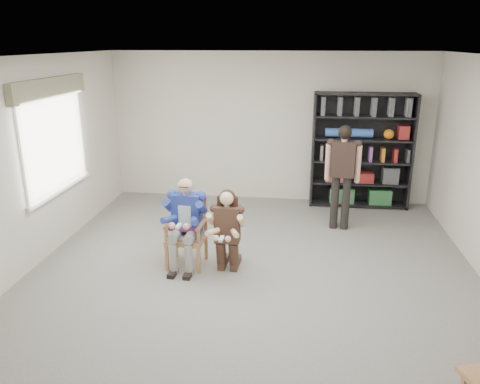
% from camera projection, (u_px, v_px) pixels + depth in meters
% --- Properties ---
extents(room_shell, '(6.00, 7.00, 2.80)m').
position_uv_depth(room_shell, '(250.00, 180.00, 5.54)').
color(room_shell, silver).
rests_on(room_shell, ground).
extents(floor, '(6.00, 7.00, 0.01)m').
position_uv_depth(floor, '(250.00, 285.00, 5.97)').
color(floor, slate).
rests_on(floor, ground).
extents(window_left, '(0.16, 2.00, 1.75)m').
position_uv_depth(window_left, '(55.00, 138.00, 6.76)').
color(window_left, white).
rests_on(window_left, room_shell).
extents(armchair, '(0.58, 0.56, 0.96)m').
position_uv_depth(armchair, '(186.00, 233.00, 6.37)').
color(armchair, '#AB7845').
rests_on(armchair, floor).
extents(seated_man, '(0.57, 0.77, 1.25)m').
position_uv_depth(seated_man, '(186.00, 223.00, 6.32)').
color(seated_man, navy).
rests_on(seated_man, floor).
extents(kneeling_woman, '(0.51, 0.79, 1.14)m').
position_uv_depth(kneeling_woman, '(227.00, 232.00, 6.16)').
color(kneeling_woman, '#39261F').
rests_on(kneeling_woman, floor).
extents(bookshelf, '(1.80, 0.38, 2.10)m').
position_uv_depth(bookshelf, '(361.00, 151.00, 8.54)').
color(bookshelf, black).
rests_on(bookshelf, floor).
extents(standing_man, '(0.56, 0.36, 1.72)m').
position_uv_depth(standing_man, '(342.00, 178.00, 7.52)').
color(standing_man, black).
rests_on(standing_man, floor).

